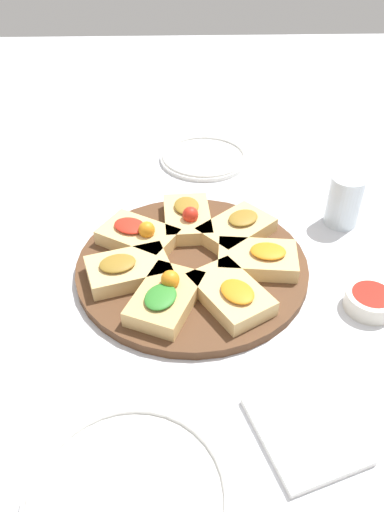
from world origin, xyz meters
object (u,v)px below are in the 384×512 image
object	(u,v)px
water_glass	(344,201)
napkin_stack	(305,430)
dipping_bowl	(371,300)
plate_left	(129,498)
plate_right	(204,157)
serving_board	(192,266)

from	to	relation	value
water_glass	napkin_stack	size ratio (longest dim) A/B	0.73
dipping_bowl	napkin_stack	bearing A→B (deg)	145.64
plate_left	plate_right	world-z (taller)	same
plate_left	napkin_stack	size ratio (longest dim) A/B	1.76
serving_board	plate_right	size ratio (longest dim) A/B	1.94
plate_left	water_glass	world-z (taller)	water_glass
plate_left	napkin_stack	distance (m)	0.25
serving_board	water_glass	distance (m)	0.35
water_glass	serving_board	bearing A→B (deg)	114.25
water_glass	plate_right	bearing A→B (deg)	44.44
plate_left	plate_right	xyz separation A→B (m)	(0.85, -0.13, 0.00)
serving_board	dipping_bowl	bearing A→B (deg)	-109.96
plate_left	napkin_stack	world-z (taller)	plate_left
water_glass	napkin_stack	distance (m)	0.52
plate_right	water_glass	xyz separation A→B (m)	(-0.28, -0.27, 0.05)
serving_board	plate_right	xyz separation A→B (m)	(0.42, -0.04, -0.00)
plate_left	serving_board	bearing A→B (deg)	-11.85
napkin_stack	plate_right	bearing A→B (deg)	7.37
serving_board	plate_left	distance (m)	0.44
plate_left	plate_right	distance (m)	0.86
water_glass	dipping_bowl	bearing A→B (deg)	176.44
serving_board	plate_right	world-z (taller)	serving_board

